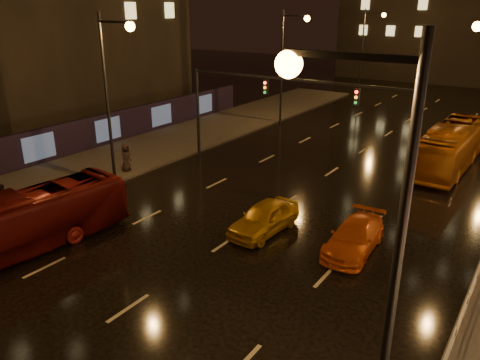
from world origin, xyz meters
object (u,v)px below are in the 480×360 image
object	(u,v)px
bus_curb	(450,147)
pedestrian_c	(126,158)
bus_red	(20,224)
taxi_far	(354,237)
pedestrian_b	(4,198)
taxi_near	(264,218)

from	to	relation	value
bus_curb	pedestrian_c	xyz separation A→B (m)	(-17.15, -12.89, -0.42)
bus_red	taxi_far	size ratio (longest dim) A/B	2.17
bus_red	pedestrian_b	world-z (taller)	bus_red
bus_curb	taxi_near	size ratio (longest dim) A/B	2.46
pedestrian_c	bus_curb	bearing A→B (deg)	-74.73
taxi_near	pedestrian_c	xyz separation A→B (m)	(-11.87, 2.23, 0.32)
bus_red	taxi_near	xyz separation A→B (m)	(7.82, 7.67, -0.63)
bus_red	taxi_far	bearing A→B (deg)	41.12
bus_curb	taxi_far	distance (m)	14.51
pedestrian_b	pedestrian_c	size ratio (longest dim) A/B	0.85
pedestrian_c	pedestrian_b	bearing A→B (deg)	155.54
bus_curb	taxi_near	xyz separation A→B (m)	(-5.28, -15.12, -0.75)
bus_curb	pedestrian_c	world-z (taller)	bus_curb
taxi_near	taxi_far	size ratio (longest dim) A/B	0.95
bus_red	bus_curb	bearing A→B (deg)	66.62
bus_curb	pedestrian_c	bearing A→B (deg)	-141.90
bus_red	bus_curb	world-z (taller)	bus_curb
pedestrian_c	bus_red	bearing A→B (deg)	-179.42
taxi_far	pedestrian_c	size ratio (longest dim) A/B	2.49
pedestrian_b	taxi_near	bearing A→B (deg)	-85.36
taxi_far	pedestrian_b	distance (m)	17.78
bus_red	pedestrian_c	size ratio (longest dim) A/B	5.40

